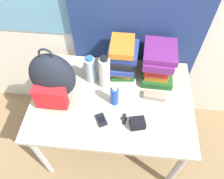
{
  "coord_description": "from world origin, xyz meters",
  "views": [
    {
      "loc": [
        0.08,
        -0.47,
        1.99
      ],
      "look_at": [
        0.0,
        0.39,
        0.83
      ],
      "focal_mm": 35.0,
      "sensor_mm": 36.0,
      "label": 1
    }
  ],
  "objects_px": {
    "cell_phone": "(101,120)",
    "camera_pouch": "(137,123)",
    "sunscreen_bottle": "(114,95)",
    "backpack": "(53,79)",
    "book_stack_center": "(158,62)",
    "sunglasses_case": "(154,96)",
    "wristwatch": "(124,119)",
    "water_bottle": "(91,70)",
    "book_stack_left": "(122,60)",
    "sports_bottle": "(105,73)"
  },
  "relations": [
    {
      "from": "camera_pouch",
      "to": "backpack",
      "type": "bearing_deg",
      "value": 161.42
    },
    {
      "from": "sunglasses_case",
      "to": "cell_phone",
      "type": "bearing_deg",
      "value": -147.66
    },
    {
      "from": "book_stack_center",
      "to": "cell_phone",
      "type": "distance_m",
      "value": 0.57
    },
    {
      "from": "backpack",
      "to": "book_stack_center",
      "type": "bearing_deg",
      "value": 19.64
    },
    {
      "from": "sunscreen_bottle",
      "to": "sunglasses_case",
      "type": "xyz_separation_m",
      "value": [
        0.27,
        0.07,
        -0.06
      ]
    },
    {
      "from": "backpack",
      "to": "wristwatch",
      "type": "height_order",
      "value": "backpack"
    },
    {
      "from": "camera_pouch",
      "to": "sunscreen_bottle",
      "type": "bearing_deg",
      "value": 134.7
    },
    {
      "from": "backpack",
      "to": "book_stack_center",
      "type": "xyz_separation_m",
      "value": [
        0.69,
        0.25,
        -0.04
      ]
    },
    {
      "from": "backpack",
      "to": "camera_pouch",
      "type": "distance_m",
      "value": 0.62
    },
    {
      "from": "sunglasses_case",
      "to": "backpack",
      "type": "bearing_deg",
      "value": -176.61
    },
    {
      "from": "book_stack_center",
      "to": "camera_pouch",
      "type": "bearing_deg",
      "value": -105.55
    },
    {
      "from": "backpack",
      "to": "camera_pouch",
      "type": "bearing_deg",
      "value": -18.58
    },
    {
      "from": "book_stack_left",
      "to": "sunglasses_case",
      "type": "height_order",
      "value": "book_stack_left"
    },
    {
      "from": "backpack",
      "to": "sunglasses_case",
      "type": "distance_m",
      "value": 0.7
    },
    {
      "from": "water_bottle",
      "to": "sunglasses_case",
      "type": "height_order",
      "value": "water_bottle"
    },
    {
      "from": "sunscreen_bottle",
      "to": "sports_bottle",
      "type": "bearing_deg",
      "value": 118.73
    },
    {
      "from": "book_stack_left",
      "to": "camera_pouch",
      "type": "distance_m",
      "value": 0.47
    },
    {
      "from": "cell_phone",
      "to": "camera_pouch",
      "type": "relative_size",
      "value": 0.98
    },
    {
      "from": "backpack",
      "to": "wristwatch",
      "type": "xyz_separation_m",
      "value": [
        0.48,
        -0.15,
        -0.17
      ]
    },
    {
      "from": "sunglasses_case",
      "to": "wristwatch",
      "type": "xyz_separation_m",
      "value": [
        -0.2,
        -0.19,
        -0.01
      ]
    },
    {
      "from": "sunscreen_bottle",
      "to": "wristwatch",
      "type": "bearing_deg",
      "value": -58.87
    },
    {
      "from": "water_bottle",
      "to": "wristwatch",
      "type": "relative_size",
      "value": 2.86
    },
    {
      "from": "book_stack_left",
      "to": "wristwatch",
      "type": "height_order",
      "value": "book_stack_left"
    },
    {
      "from": "camera_pouch",
      "to": "wristwatch",
      "type": "relative_size",
      "value": 1.35
    },
    {
      "from": "book_stack_left",
      "to": "sports_bottle",
      "type": "relative_size",
      "value": 1.06
    },
    {
      "from": "sports_bottle",
      "to": "wristwatch",
      "type": "bearing_deg",
      "value": -60.16
    },
    {
      "from": "backpack",
      "to": "water_bottle",
      "type": "bearing_deg",
      "value": 36.05
    },
    {
      "from": "cell_phone",
      "to": "water_bottle",
      "type": "bearing_deg",
      "value": 108.82
    },
    {
      "from": "book_stack_center",
      "to": "sunscreen_bottle",
      "type": "distance_m",
      "value": 0.4
    },
    {
      "from": "book_stack_center",
      "to": "sunscreen_bottle",
      "type": "xyz_separation_m",
      "value": [
        -0.28,
        -0.27,
        -0.06
      ]
    },
    {
      "from": "water_bottle",
      "to": "camera_pouch",
      "type": "height_order",
      "value": "water_bottle"
    },
    {
      "from": "book_stack_center",
      "to": "camera_pouch",
      "type": "height_order",
      "value": "book_stack_center"
    },
    {
      "from": "book_stack_left",
      "to": "sports_bottle",
      "type": "bearing_deg",
      "value": -132.67
    },
    {
      "from": "book_stack_left",
      "to": "water_bottle",
      "type": "bearing_deg",
      "value": -158.51
    },
    {
      "from": "water_bottle",
      "to": "camera_pouch",
      "type": "bearing_deg",
      "value": -45.11
    },
    {
      "from": "sunscreen_bottle",
      "to": "wristwatch",
      "type": "distance_m",
      "value": 0.17
    },
    {
      "from": "book_stack_left",
      "to": "cell_phone",
      "type": "relative_size",
      "value": 2.77
    },
    {
      "from": "sports_bottle",
      "to": "sunscreen_bottle",
      "type": "xyz_separation_m",
      "value": [
        0.08,
        -0.15,
        -0.05
      ]
    },
    {
      "from": "sunscreen_bottle",
      "to": "backpack",
      "type": "bearing_deg",
      "value": 176.2
    },
    {
      "from": "backpack",
      "to": "book_stack_center",
      "type": "relative_size",
      "value": 1.42
    },
    {
      "from": "sunglasses_case",
      "to": "camera_pouch",
      "type": "relative_size",
      "value": 1.42
    },
    {
      "from": "book_stack_center",
      "to": "sunglasses_case",
      "type": "distance_m",
      "value": 0.24
    },
    {
      "from": "book_stack_center",
      "to": "sunscreen_bottle",
      "type": "height_order",
      "value": "book_stack_center"
    },
    {
      "from": "book_stack_left",
      "to": "sports_bottle",
      "type": "distance_m",
      "value": 0.17
    },
    {
      "from": "book_stack_center",
      "to": "sunglasses_case",
      "type": "bearing_deg",
      "value": -92.69
    },
    {
      "from": "book_stack_center",
      "to": "sunglasses_case",
      "type": "height_order",
      "value": "book_stack_center"
    },
    {
      "from": "backpack",
      "to": "wristwatch",
      "type": "relative_size",
      "value": 5.24
    },
    {
      "from": "water_bottle",
      "to": "cell_phone",
      "type": "bearing_deg",
      "value": -71.18
    },
    {
      "from": "book_stack_center",
      "to": "cell_phone",
      "type": "height_order",
      "value": "book_stack_center"
    },
    {
      "from": "book_stack_left",
      "to": "camera_pouch",
      "type": "bearing_deg",
      "value": -73.24
    }
  ]
}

